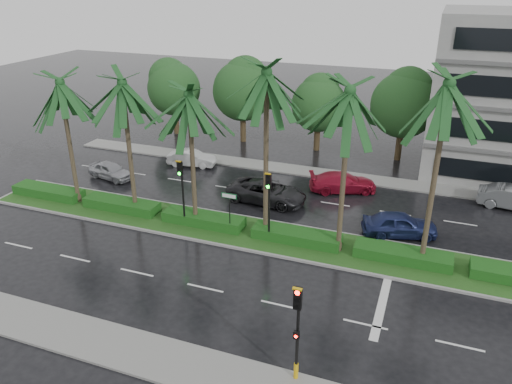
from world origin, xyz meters
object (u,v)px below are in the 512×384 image
at_px(car_silver, 111,171).
at_px(signal_near, 297,330).
at_px(car_darkgrey, 267,192).
at_px(car_white, 192,158).
at_px(street_sign, 229,203).
at_px(signal_median_left, 181,184).
at_px(car_red, 343,182).
at_px(car_blue, 400,224).

bearing_deg(car_silver, signal_near, -116.18).
bearing_deg(car_darkgrey, car_white, 65.39).
bearing_deg(street_sign, car_white, 128.09).
xyz_separation_m(signal_median_left, car_darkgrey, (3.50, 5.42, -2.24)).
bearing_deg(car_darkgrey, car_red, -47.03).
height_order(street_sign, car_blue, street_sign).
distance_m(car_silver, car_white, 6.45).
bearing_deg(street_sign, signal_median_left, -176.53).
bearing_deg(car_blue, car_silver, 69.41).
distance_m(car_silver, car_red, 17.47).
bearing_deg(car_darkgrey, street_sign, 178.55).
xyz_separation_m(car_silver, car_blue, (21.54, -1.49, 0.11)).
bearing_deg(car_red, signal_near, 164.47).
xyz_separation_m(signal_near, car_silver, (-19.04, 14.88, -1.86)).
bearing_deg(signal_near, car_white, 126.72).
distance_m(car_white, car_blue, 18.10).
relative_size(street_sign, car_silver, 0.69).
relative_size(street_sign, car_red, 0.55).
bearing_deg(car_blue, car_darkgrey, 62.57).
bearing_deg(signal_median_left, car_red, 48.54).
distance_m(street_sign, car_red, 10.29).
distance_m(signal_near, car_white, 24.39).
xyz_separation_m(signal_near, car_blue, (2.50, 13.39, -1.76)).
height_order(signal_median_left, car_red, signal_median_left).
relative_size(signal_median_left, car_red, 0.91).
relative_size(signal_near, car_darkgrey, 0.80).
xyz_separation_m(signal_median_left, car_white, (-4.54, 9.80, -2.35)).
height_order(signal_near, car_white, signal_near).
height_order(street_sign, car_darkgrey, street_sign).
distance_m(signal_median_left, car_darkgrey, 6.83).
height_order(car_silver, car_white, same).
height_order(signal_median_left, street_sign, signal_median_left).
xyz_separation_m(signal_near, signal_median_left, (-10.00, 9.69, 0.49)).
xyz_separation_m(street_sign, car_silver, (-12.04, 5.01, -1.48)).
xyz_separation_m(street_sign, car_blue, (9.50, 3.52, -1.38)).
xyz_separation_m(car_red, car_blue, (4.50, -5.35, 0.06)).
relative_size(car_silver, car_red, 0.79).
height_order(car_darkgrey, car_red, car_darkgrey).
xyz_separation_m(car_white, car_blue, (17.04, -6.10, 0.11)).
xyz_separation_m(signal_near, car_white, (-14.54, 19.49, -1.86)).
distance_m(car_white, car_red, 12.56).
relative_size(car_silver, car_darkgrey, 0.69).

